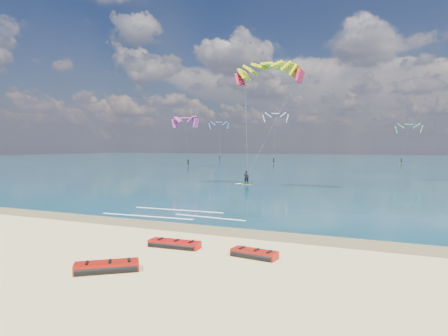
# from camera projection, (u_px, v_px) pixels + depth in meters

# --- Properties ---
(ground) EXTENTS (320.00, 320.00, 0.00)m
(ground) POSITION_uv_depth(u_px,v_px,m) (287.00, 178.00, 58.30)
(ground) COLOR tan
(ground) RESTS_ON ground
(wet_sand_strip) EXTENTS (320.00, 2.40, 0.01)m
(wet_sand_strip) POSITION_uv_depth(u_px,v_px,m) (134.00, 223.00, 24.42)
(wet_sand_strip) COLOR olive
(wet_sand_strip) RESTS_ON ground
(sea) EXTENTS (320.00, 200.00, 0.04)m
(sea) POSITION_uv_depth(u_px,v_px,m) (342.00, 162.00, 116.90)
(sea) COLOR #0A3238
(sea) RESTS_ON ground
(packed_kite_left) EXTENTS (2.69, 1.20, 0.38)m
(packed_kite_left) POSITION_uv_depth(u_px,v_px,m) (174.00, 247.00, 18.50)
(packed_kite_left) COLOR #BD0D0A
(packed_kite_left) RESTS_ON ground
(packed_kite_mid) EXTENTS (2.28, 1.31, 0.38)m
(packed_kite_mid) POSITION_uv_depth(u_px,v_px,m) (254.00, 257.00, 16.84)
(packed_kite_mid) COLOR #A8140B
(packed_kite_mid) RESTS_ON ground
(packed_kite_right) EXTENTS (2.72, 2.48, 0.42)m
(packed_kite_right) POSITION_uv_depth(u_px,v_px,m) (107.00, 271.00, 14.97)
(packed_kite_right) COLOR #A41107
(packed_kite_right) RESTS_ON ground
(kitesurfer_main) EXTENTS (10.29, 6.62, 14.40)m
(kitesurfer_main) POSITION_uv_depth(u_px,v_px,m) (258.00, 121.00, 44.25)
(kitesurfer_main) COLOR yellow
(kitesurfer_main) RESTS_ON sea
(shoreline_foam) EXTENTS (10.02, 3.65, 0.01)m
(shoreline_foam) POSITION_uv_depth(u_px,v_px,m) (175.00, 214.00, 27.29)
(shoreline_foam) COLOR white
(shoreline_foam) RESTS_ON ground
(distant_kites) EXTENTS (76.12, 38.56, 12.70)m
(distant_kites) POSITION_uv_depth(u_px,v_px,m) (299.00, 142.00, 99.03)
(distant_kites) COLOR #2866B1
(distant_kites) RESTS_ON ground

